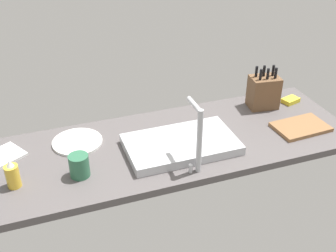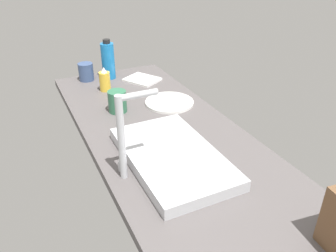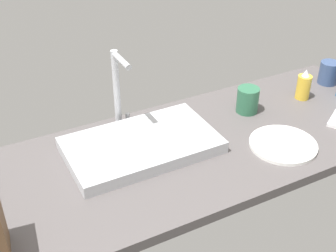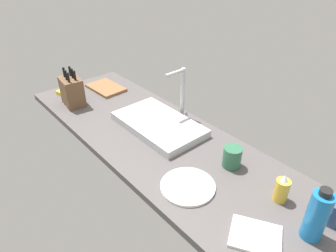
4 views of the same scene
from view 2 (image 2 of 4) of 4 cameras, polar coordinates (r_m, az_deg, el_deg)
countertop_slab at (r=129.25cm, az=1.82°, el=-4.31°), size 184.10×60.67×3.50cm
sink_basin at (r=119.43cm, az=0.69°, el=-5.20°), size 49.93×29.32×4.19cm
faucet at (r=105.74cm, az=-7.25°, el=-0.83°), size 5.50×13.56×29.29cm
soap_bottle at (r=177.82cm, az=-10.55°, el=7.49°), size 5.56×5.56×12.59cm
water_bottle at (r=192.95cm, az=-10.01°, el=10.76°), size 7.19×7.19×21.77cm
dinner_plate at (r=162.11cm, az=0.23°, el=3.98°), size 22.98×22.98×1.20cm
dish_towel at (r=189.88cm, az=-4.35°, el=7.76°), size 22.05×20.85×1.20cm
coffee_mug at (r=154.52cm, az=-8.48°, el=4.10°), size 8.30×8.30×9.86cm
ceramic_cup at (r=193.96cm, az=-13.57°, el=8.81°), size 8.03×8.03×9.58cm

